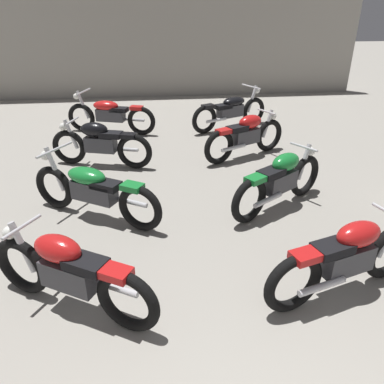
# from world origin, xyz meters

# --- Properties ---
(back_wall) EXTENTS (12.80, 0.24, 3.60)m
(back_wall) POSITION_xyz_m (0.00, 12.74, 1.80)
(back_wall) COLOR #9E998E
(back_wall) RESTS_ON ground
(motorcycle_left_row_1) EXTENTS (1.75, 1.09, 0.88)m
(motorcycle_left_row_1) POSITION_xyz_m (-1.37, 3.05, 0.46)
(motorcycle_left_row_1) COLOR black
(motorcycle_left_row_1) RESTS_ON ground
(motorcycle_left_row_2) EXTENTS (1.90, 1.24, 0.97)m
(motorcycle_left_row_2) POSITION_xyz_m (-1.35, 4.87, 0.45)
(motorcycle_left_row_2) COLOR black
(motorcycle_left_row_2) RESTS_ON ground
(motorcycle_left_row_3) EXTENTS (1.92, 0.72, 0.88)m
(motorcycle_left_row_3) POSITION_xyz_m (-1.44, 6.83, 0.46)
(motorcycle_left_row_3) COLOR black
(motorcycle_left_row_3) RESTS_ON ground
(motorcycle_left_row_4) EXTENTS (2.10, 0.91, 0.97)m
(motorcycle_left_row_4) POSITION_xyz_m (-1.42, 8.86, 0.45)
(motorcycle_left_row_4) COLOR black
(motorcycle_left_row_4) RESTS_ON ground
(motorcycle_right_row_1) EXTENTS (1.92, 0.74, 0.88)m
(motorcycle_right_row_1) POSITION_xyz_m (1.44, 2.97, 0.46)
(motorcycle_right_row_1) COLOR black
(motorcycle_right_row_1) RESTS_ON ground
(motorcycle_right_row_2) EXTENTS (1.71, 1.17, 0.88)m
(motorcycle_right_row_2) POSITION_xyz_m (1.36, 4.87, 0.46)
(motorcycle_right_row_2) COLOR black
(motorcycle_right_row_2) RESTS_ON ground
(motorcycle_right_row_3) EXTENTS (1.81, 0.98, 0.88)m
(motorcycle_right_row_3) POSITION_xyz_m (1.37, 6.96, 0.46)
(motorcycle_right_row_3) COLOR black
(motorcycle_right_row_3) RESTS_ON ground
(motorcycle_right_row_4) EXTENTS (2.01, 1.09, 0.97)m
(motorcycle_right_row_4) POSITION_xyz_m (1.47, 8.89, 0.45)
(motorcycle_right_row_4) COLOR black
(motorcycle_right_row_4) RESTS_ON ground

